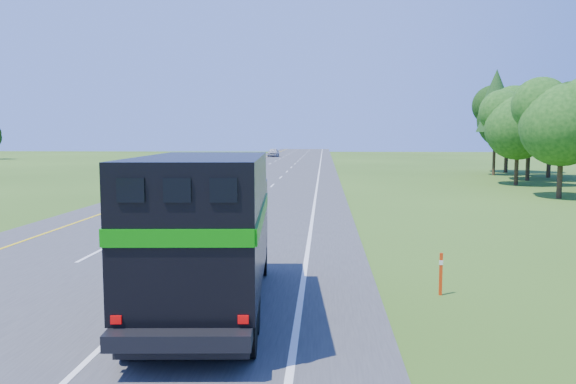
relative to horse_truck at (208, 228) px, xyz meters
The scene contains 6 objects.
road 36.27m from the horse_truck, 95.40° to the left, with size 15.00×260.00×0.04m, color #38383A.
lane_markings 36.27m from the horse_truck, 95.40° to the left, with size 11.15×260.00×0.01m.
horse_truck is the anchor object (origin of this frame).
white_suv 24.00m from the horse_truck, 105.75° to the left, with size 2.81×6.10×1.69m, color silver.
far_car 98.22m from the horse_truck, 94.31° to the left, with size 1.98×4.93×1.68m, color #B1B2B8.
delineator 6.06m from the horse_truck, 16.84° to the left, with size 0.09×0.05×1.10m.
Camera 1 is at (6.06, 1.38, 4.07)m, focal length 35.00 mm.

